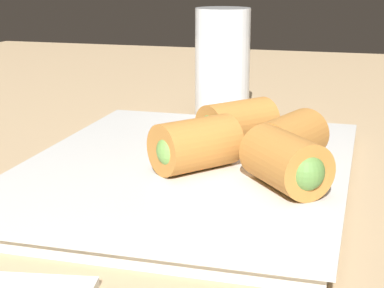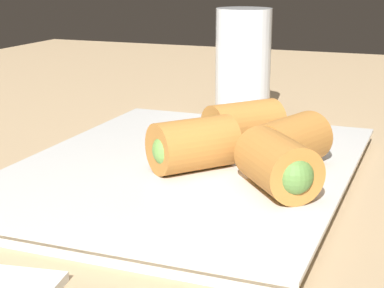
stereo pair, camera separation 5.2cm
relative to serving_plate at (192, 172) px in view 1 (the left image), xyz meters
The scene contains 7 objects.
table_surface 3.54cm from the serving_plate, behind, with size 180.00×140.00×2.00cm.
serving_plate is the anchor object (origin of this frame).
roll_front_left 6.97cm from the serving_plate, 21.42° to the right, with size 7.81×7.47×4.21cm.
roll_front_right 3.40cm from the serving_plate, 165.32° to the right, with size 7.81×7.48×4.21cm.
roll_back_left 10.01cm from the serving_plate, 117.32° to the right, with size 7.82×7.46×4.21cm.
roll_back_right 8.29cm from the serving_plate, 79.27° to the right, with size 7.74×6.23×4.21cm.
drinking_glass 24.65cm from the serving_plate, ahead, with size 6.45×6.45×12.76cm.
Camera 1 is at (-46.28, -14.29, 19.53)cm, focal length 60.00 mm.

